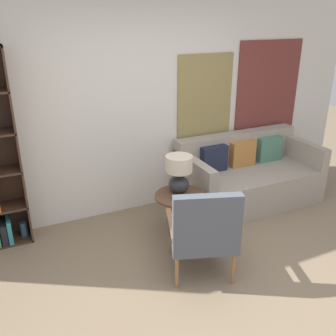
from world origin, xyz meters
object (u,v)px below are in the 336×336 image
couch (247,177)px  side_table (180,199)px  table_lamp (179,172)px  armchair (204,229)px

couch → side_table: (-1.22, -0.43, 0.14)m
side_table → table_lamp: size_ratio=1.32×
couch → table_lamp: bearing=-163.6°
table_lamp → armchair: bearing=-100.1°
armchair → couch: bearing=40.3°
couch → side_table: size_ratio=3.23×
armchair → side_table: 0.73m
couch → side_table: bearing=-160.7°
side_table → armchair: bearing=-99.8°
armchair → couch: (1.35, 1.14, -0.18)m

